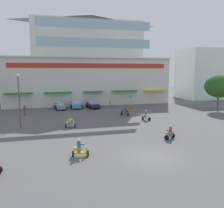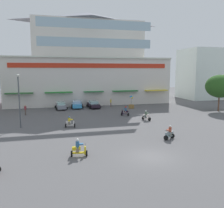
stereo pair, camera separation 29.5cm
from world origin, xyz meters
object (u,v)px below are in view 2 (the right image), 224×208
(plaza_tree_1, at_px, (220,86))
(parked_car_1, at_px, (77,104))
(scooter_rider_4, at_px, (70,123))
(pedestrian_1, at_px, (111,102))
(scooter_rider_6, at_px, (169,133))
(scooter_rider_5, at_px, (79,149))
(scooter_rider_0, at_px, (146,116))
(parked_car_2, at_px, (93,104))
(parked_car_0, at_px, (61,105))
(pedestrian_0, at_px, (25,109))
(balloon_vendor_cart, at_px, (131,104))
(scooter_rider_1, at_px, (125,112))
(streetlamp_near, at_px, (19,97))

(plaza_tree_1, xyz_separation_m, parked_car_1, (-24.93, 9.62, -3.80))
(scooter_rider_4, relative_size, pedestrian_1, 0.87)
(scooter_rider_6, bearing_deg, scooter_rider_5, -164.80)
(scooter_rider_0, height_order, scooter_rider_5, scooter_rider_5)
(parked_car_2, xyz_separation_m, pedestrian_1, (3.65, 0.39, 0.29))
(pedestrian_1, bearing_deg, scooter_rider_0, -81.57)
(parked_car_0, distance_m, scooter_rider_6, 25.50)
(plaza_tree_1, bearing_deg, pedestrian_0, 172.70)
(parked_car_2, height_order, pedestrian_0, pedestrian_0)
(balloon_vendor_cart, bearing_deg, scooter_rider_1, -116.28)
(plaza_tree_1, distance_m, scooter_rider_6, 22.65)
(parked_car_2, bearing_deg, scooter_rider_1, -68.48)
(scooter_rider_6, distance_m, pedestrian_0, 24.81)
(pedestrian_0, distance_m, streetlamp_near, 9.64)
(parked_car_0, xyz_separation_m, streetlamp_near, (-5.55, -13.89, 3.31))
(streetlamp_near, bearing_deg, parked_car_2, 49.30)
(parked_car_1, relative_size, pedestrian_1, 2.50)
(pedestrian_0, bearing_deg, parked_car_0, 38.69)
(parked_car_1, distance_m, parked_car_2, 3.23)
(pedestrian_0, bearing_deg, parked_car_2, 20.85)
(parked_car_2, bearing_deg, pedestrian_0, -159.15)
(scooter_rider_0, bearing_deg, scooter_rider_6, -97.67)
(parked_car_0, distance_m, pedestrian_1, 9.97)
(scooter_rider_4, height_order, balloon_vendor_cart, balloon_vendor_cart)
(parked_car_1, distance_m, pedestrian_1, 6.83)
(parked_car_1, bearing_deg, plaza_tree_1, -21.11)
(scooter_rider_5, relative_size, pedestrian_0, 0.93)
(parked_car_2, height_order, streetlamp_near, streetlamp_near)
(scooter_rider_5, bearing_deg, pedestrian_1, 70.46)
(pedestrian_1, xyz_separation_m, streetlamp_near, (-15.52, -14.19, 3.03))
(parked_car_1, xyz_separation_m, streetlamp_near, (-8.69, -14.39, 3.29))
(scooter_rider_6, xyz_separation_m, streetlamp_near, (-16.27, 9.25, 3.40))
(parked_car_2, bearing_deg, scooter_rider_6, -79.20)
(parked_car_0, height_order, balloon_vendor_cart, balloon_vendor_cart)
(parked_car_2, relative_size, balloon_vendor_cart, 1.75)
(scooter_rider_4, relative_size, pedestrian_0, 0.90)
(scooter_rider_1, distance_m, pedestrian_0, 16.63)
(scooter_rider_0, bearing_deg, scooter_rider_4, -171.48)
(parked_car_1, height_order, scooter_rider_4, scooter_rider_4)
(parked_car_2, distance_m, pedestrian_0, 13.13)
(scooter_rider_6, xyz_separation_m, pedestrian_1, (-0.75, 23.44, 0.38))
(parked_car_0, distance_m, scooter_rider_0, 18.09)
(scooter_rider_1, height_order, streetlamp_near, streetlamp_near)
(parked_car_2, height_order, scooter_rider_5, scooter_rider_5)
(plaza_tree_1, xyz_separation_m, scooter_rider_1, (-18.07, -0.32, -3.88))
(plaza_tree_1, relative_size, parked_car_1, 1.52)
(parked_car_2, distance_m, pedestrian_1, 3.68)
(parked_car_0, bearing_deg, scooter_rider_0, -48.40)
(parked_car_2, bearing_deg, streetlamp_near, -130.70)
(scooter_rider_1, bearing_deg, scooter_rider_0, -63.83)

